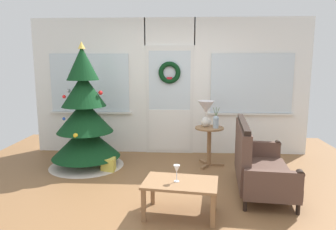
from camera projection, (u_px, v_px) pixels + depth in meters
name	position (u px, v px, depth m)	size (l,w,h in m)	color
ground_plane	(162.00, 197.00, 4.12)	(6.76, 6.76, 0.00)	brown
back_wall_with_door	(170.00, 87.00, 5.95)	(5.20, 0.19, 2.55)	white
christmas_tree	(85.00, 122.00, 5.24)	(1.25, 1.25, 2.07)	#4C331E
settee_sofa	(256.00, 164.00, 4.30)	(0.84, 1.50, 0.96)	black
side_table	(209.00, 138.00, 5.29)	(0.50, 0.48, 0.67)	#8E6642
table_lamp	(206.00, 110.00, 5.25)	(0.28, 0.28, 0.44)	silver
flower_vase	(216.00, 121.00, 5.17)	(0.11, 0.10, 0.35)	#99ADBC
coffee_table	(180.00, 187.00, 3.59)	(0.90, 0.63, 0.41)	#8E6642
wine_glass	(177.00, 170.00, 3.56)	(0.08, 0.08, 0.20)	silver
gift_box	(108.00, 164.00, 5.10)	(0.21, 0.19, 0.21)	#D8C64C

